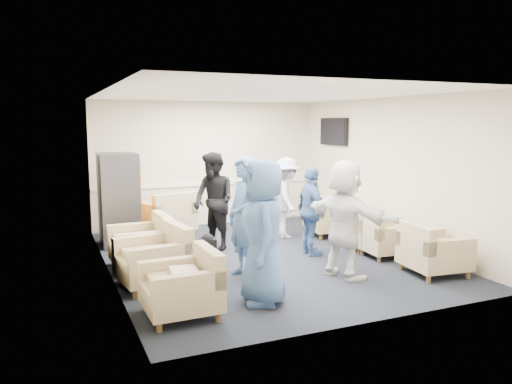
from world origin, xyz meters
name	(u,v)px	position (x,y,z in m)	size (l,w,h in m)	color
floor	(264,257)	(0.00, 0.00, 0.00)	(6.00, 6.00, 0.00)	black
ceiling	(264,94)	(0.00, 0.00, 2.70)	(6.00, 6.00, 0.00)	white
back_wall	(208,164)	(0.00, 3.00, 1.35)	(5.00, 0.02, 2.70)	beige
front_wall	(375,205)	(0.00, -3.00, 1.35)	(5.00, 0.02, 2.70)	beige
left_wall	(107,185)	(-2.50, 0.00, 1.35)	(0.02, 6.00, 2.70)	beige
right_wall	(388,171)	(2.50, 0.00, 1.35)	(0.02, 6.00, 2.70)	beige
chair_rail	(209,184)	(0.00, 2.98, 0.90)	(4.98, 0.04, 0.06)	white
tv	(334,132)	(2.44, 1.80, 2.05)	(0.10, 1.00, 0.58)	black
armchair_left_near	(185,288)	(-1.89, -1.98, 0.33)	(0.85, 0.85, 0.67)	tan
armchair_left_mid	(157,260)	(-1.96, -0.76, 0.36)	(1.00, 1.00, 0.71)	tan
armchair_left_far	(144,245)	(-1.96, 0.20, 0.35)	(0.89, 0.89, 0.70)	tan
armchair_right_near	(431,253)	(1.90, -1.85, 0.33)	(0.90, 0.90, 0.66)	tan
armchair_right_midnear	(382,239)	(1.86, -0.74, 0.31)	(0.81, 0.81, 0.61)	tan
armchair_right_midfar	(366,230)	(1.90, -0.21, 0.34)	(0.89, 0.89, 0.68)	tan
armchair_right_far	(328,217)	(1.87, 1.02, 0.36)	(1.02, 1.02, 0.72)	tan
armchair_corner	(167,217)	(-1.12, 2.23, 0.38)	(1.18, 1.18, 0.75)	tan
vending_machine	(119,199)	(-2.09, 1.84, 0.85)	(0.69, 0.80, 1.70)	#4D4D55
backpack	(208,248)	(-1.00, -0.03, 0.26)	(0.34, 0.28, 0.50)	black
pillow	(184,274)	(-1.89, -1.98, 0.50)	(0.40, 0.30, 0.12)	silver
person_front_left	(263,232)	(-0.87, -1.94, 0.90)	(0.88, 0.57, 1.81)	#41649C
person_mid_left	(244,218)	(-0.70, -0.86, 0.88)	(0.64, 0.42, 1.76)	#41649C
person_back_left	(214,201)	(-0.59, 0.85, 0.87)	(0.84, 0.66, 1.73)	black
person_back_right	(286,198)	(0.99, 1.15, 0.79)	(1.02, 0.59, 1.58)	silver
person_mid_right	(311,211)	(0.79, -0.18, 0.75)	(0.88, 0.37, 1.51)	#41649C
person_front_right	(345,219)	(0.64, -1.45, 0.86)	(1.60, 0.51, 1.73)	white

